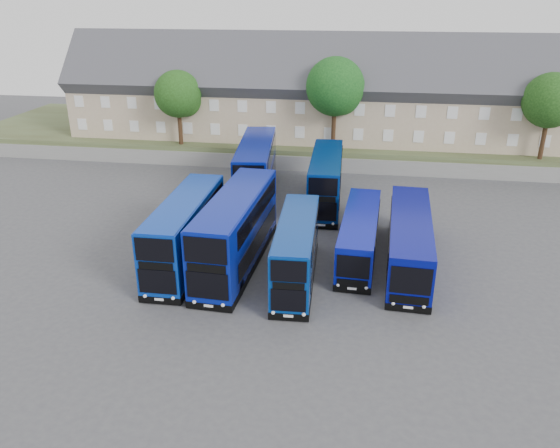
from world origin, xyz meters
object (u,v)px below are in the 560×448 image
Objects in this scene: tree_west at (180,96)px; tree_east at (552,103)px; dd_front_mid at (236,232)px; dd_front_left at (186,233)px; coach_east_a at (359,236)px; tree_mid at (337,89)px.

tree_west is 0.94× the size of tree_east.
tree_west is at bearing 118.86° from dd_front_mid.
tree_east is (28.35, 22.70, 5.20)m from dd_front_left.
tree_west is (-11.03, 22.47, 4.67)m from dd_front_mid.
dd_front_left reaches higher than coach_east_a.
dd_front_left is 24.44m from tree_west.
tree_east reaches higher than dd_front_left.
dd_front_left is 25.35m from tree_mid.
dd_front_mid is 1.11× the size of coach_east_a.
dd_front_left is 3.40m from dd_front_mid.
tree_mid is at bearing 178.57° from tree_east.
dd_front_mid is 8.47m from coach_east_a.
tree_mid reaches higher than tree_west.
tree_west is (-19.03, 19.83, 5.58)m from coach_east_a.
tree_west is 36.00m from tree_east.
coach_east_a is 21.59m from tree_mid.
tree_west is 0.83× the size of tree_mid.
tree_east is at bearing 44.69° from dd_front_mid.
tree_mid is (4.97, 22.97, 5.69)m from dd_front_mid.
tree_east is (36.00, 0.00, 0.34)m from tree_west.
tree_mid reaches higher than coach_east_a.
dd_front_left is 11.76m from coach_east_a.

